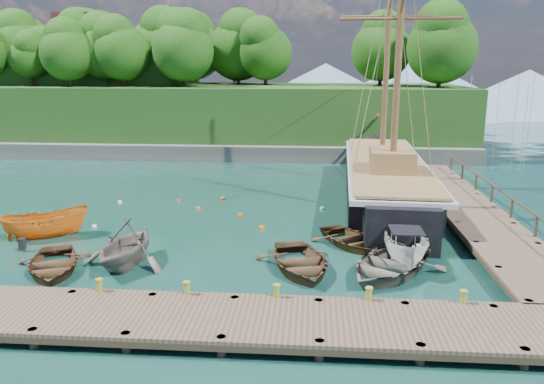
{
  "coord_description": "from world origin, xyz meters",
  "views": [
    {
      "loc": [
        3.1,
        -21.19,
        8.12
      ],
      "look_at": [
        1.16,
        3.71,
        2.0
      ],
      "focal_mm": 35.0,
      "sensor_mm": 36.0,
      "label": 1
    }
  ],
  "objects_px": {
    "rowboat_1": "(126,265)",
    "motorboat_orange": "(47,237)",
    "rowboat_4": "(351,245)",
    "schooner": "(386,183)",
    "rowboat_0": "(53,271)",
    "rowboat_3": "(388,274)",
    "rowboat_2": "(300,270)",
    "cabin_boat_white": "(404,262)"
  },
  "relations": [
    {
      "from": "rowboat_1",
      "to": "cabin_boat_white",
      "type": "distance_m",
      "value": 11.53
    },
    {
      "from": "rowboat_0",
      "to": "rowboat_1",
      "type": "bearing_deg",
      "value": -4.22
    },
    {
      "from": "rowboat_1",
      "to": "rowboat_3",
      "type": "distance_m",
      "value": 10.63
    },
    {
      "from": "rowboat_1",
      "to": "cabin_boat_white",
      "type": "height_order",
      "value": "rowboat_1"
    },
    {
      "from": "rowboat_3",
      "to": "cabin_boat_white",
      "type": "relative_size",
      "value": 1.13
    },
    {
      "from": "rowboat_2",
      "to": "rowboat_1",
      "type": "bearing_deg",
      "value": 165.84
    },
    {
      "from": "rowboat_1",
      "to": "rowboat_4",
      "type": "xyz_separation_m",
      "value": [
        9.37,
        3.2,
        0.0
      ]
    },
    {
      "from": "rowboat_1",
      "to": "rowboat_2",
      "type": "height_order",
      "value": "rowboat_1"
    },
    {
      "from": "rowboat_2",
      "to": "rowboat_3",
      "type": "bearing_deg",
      "value": -17.2
    },
    {
      "from": "motorboat_orange",
      "to": "schooner",
      "type": "height_order",
      "value": "schooner"
    },
    {
      "from": "rowboat_0",
      "to": "rowboat_1",
      "type": "xyz_separation_m",
      "value": [
        2.7,
        0.86,
        0.0
      ]
    },
    {
      "from": "rowboat_4",
      "to": "rowboat_1",
      "type": "bearing_deg",
      "value": 168.43
    },
    {
      "from": "schooner",
      "to": "rowboat_0",
      "type": "bearing_deg",
      "value": -136.59
    },
    {
      "from": "rowboat_2",
      "to": "rowboat_3",
      "type": "distance_m",
      "value": 3.5
    },
    {
      "from": "rowboat_1",
      "to": "schooner",
      "type": "distance_m",
      "value": 16.75
    },
    {
      "from": "rowboat_3",
      "to": "schooner",
      "type": "xyz_separation_m",
      "value": [
        1.34,
        11.75,
        1.04
      ]
    },
    {
      "from": "motorboat_orange",
      "to": "schooner",
      "type": "bearing_deg",
      "value": -90.83
    },
    {
      "from": "rowboat_1",
      "to": "rowboat_2",
      "type": "relative_size",
      "value": 0.9
    },
    {
      "from": "motorboat_orange",
      "to": "schooner",
      "type": "xyz_separation_m",
      "value": [
        17.01,
        8.39,
        1.04
      ]
    },
    {
      "from": "rowboat_2",
      "to": "rowboat_3",
      "type": "relative_size",
      "value": 0.91
    },
    {
      "from": "rowboat_1",
      "to": "schooner",
      "type": "height_order",
      "value": "schooner"
    },
    {
      "from": "cabin_boat_white",
      "to": "rowboat_3",
      "type": "bearing_deg",
      "value": -122.03
    },
    {
      "from": "rowboat_3",
      "to": "motorboat_orange",
      "type": "bearing_deg",
      "value": -157.52
    },
    {
      "from": "cabin_boat_white",
      "to": "rowboat_0",
      "type": "bearing_deg",
      "value": -171.19
    },
    {
      "from": "cabin_boat_white",
      "to": "schooner",
      "type": "bearing_deg",
      "value": 87.61
    },
    {
      "from": "rowboat_2",
      "to": "cabin_boat_white",
      "type": "bearing_deg",
      "value": 0.27
    },
    {
      "from": "rowboat_4",
      "to": "schooner",
      "type": "bearing_deg",
      "value": 42.5
    },
    {
      "from": "motorboat_orange",
      "to": "cabin_boat_white",
      "type": "relative_size",
      "value": 0.9
    },
    {
      "from": "schooner",
      "to": "motorboat_orange",
      "type": "bearing_deg",
      "value": -150.81
    },
    {
      "from": "rowboat_1",
      "to": "cabin_boat_white",
      "type": "relative_size",
      "value": 0.92
    },
    {
      "from": "rowboat_1",
      "to": "motorboat_orange",
      "type": "xyz_separation_m",
      "value": [
        -5.03,
        3.27,
        0.0
      ]
    },
    {
      "from": "rowboat_0",
      "to": "rowboat_3",
      "type": "relative_size",
      "value": 0.83
    },
    {
      "from": "rowboat_3",
      "to": "cabin_boat_white",
      "type": "xyz_separation_m",
      "value": [
        0.83,
        1.31,
        0.0
      ]
    },
    {
      "from": "rowboat_0",
      "to": "schooner",
      "type": "distance_m",
      "value": 19.32
    },
    {
      "from": "rowboat_0",
      "to": "schooner",
      "type": "relative_size",
      "value": 0.16
    },
    {
      "from": "rowboat_2",
      "to": "motorboat_orange",
      "type": "relative_size",
      "value": 1.14
    },
    {
      "from": "rowboat_3",
      "to": "schooner",
      "type": "bearing_deg",
      "value": 118.04
    },
    {
      "from": "rowboat_1",
      "to": "motorboat_orange",
      "type": "distance_m",
      "value": 6.0
    },
    {
      "from": "rowboat_4",
      "to": "motorboat_orange",
      "type": "bearing_deg",
      "value": 149.29
    },
    {
      "from": "rowboat_3",
      "to": "motorboat_orange",
      "type": "distance_m",
      "value": 16.02
    },
    {
      "from": "rowboat_1",
      "to": "schooner",
      "type": "relative_size",
      "value": 0.15
    },
    {
      "from": "rowboat_1",
      "to": "rowboat_3",
      "type": "height_order",
      "value": "rowboat_1"
    }
  ]
}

